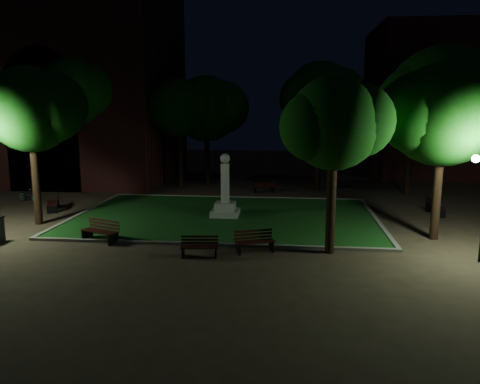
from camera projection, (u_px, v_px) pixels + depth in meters
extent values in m
plane|color=#433327|center=(219.00, 227.00, 22.14)|extent=(80.00, 80.00, 0.00)
cube|color=#184A18|center=(225.00, 216.00, 24.09)|extent=(15.00, 10.00, 0.08)
cube|color=slate|center=(208.00, 244.00, 19.10)|extent=(15.40, 0.20, 0.12)
cube|color=slate|center=(237.00, 197.00, 29.08)|extent=(15.40, 0.20, 0.12)
cube|color=slate|center=(84.00, 212.00, 24.90)|extent=(0.20, 10.00, 0.12)
cube|color=slate|center=(376.00, 220.00, 23.28)|extent=(0.20, 10.00, 0.12)
cube|color=#A09C94|center=(225.00, 213.00, 24.06)|extent=(1.40, 1.40, 0.30)
cube|color=#A09C94|center=(225.00, 206.00, 24.00)|extent=(1.00, 1.00, 0.40)
cylinder|color=#A09C94|center=(225.00, 183.00, 23.78)|extent=(0.44, 0.44, 2.00)
sphere|color=#A09C94|center=(225.00, 159.00, 23.56)|extent=(0.50, 0.50, 0.50)
cube|color=#552120|center=(42.00, 82.00, 36.19)|extent=(20.00, 12.00, 15.00)
cube|color=black|center=(53.00, 138.00, 32.19)|extent=(5.00, 3.00, 7.00)
cylinder|color=black|center=(50.00, 86.00, 31.56)|extent=(5.00, 3.00, 5.00)
plane|color=red|center=(62.00, 137.00, 33.36)|extent=(6.30, 0.00, 6.30)
cube|color=#552120|center=(470.00, 102.00, 38.73)|extent=(16.00, 10.00, 12.00)
cylinder|color=black|center=(36.00, 180.00, 22.29)|extent=(0.36, 0.36, 4.29)
sphere|color=#0F4B0D|center=(30.00, 109.00, 21.69)|extent=(4.02, 4.02, 4.02)
sphere|color=#0F4B0D|center=(53.00, 107.00, 21.76)|extent=(3.22, 3.22, 3.22)
sphere|color=#0F4B0D|center=(10.00, 111.00, 21.50)|extent=(3.02, 3.02, 3.02)
cylinder|color=black|center=(180.00, 157.00, 32.66)|extent=(0.36, 0.36, 4.33)
sphere|color=#0F4B0D|center=(179.00, 108.00, 32.06)|extent=(3.99, 3.99, 3.99)
sphere|color=#0F4B0D|center=(194.00, 106.00, 32.13)|extent=(3.19, 3.19, 3.19)
sphere|color=#0F4B0D|center=(167.00, 109.00, 31.87)|extent=(2.99, 2.99, 2.99)
cylinder|color=black|center=(318.00, 155.00, 31.49)|extent=(0.36, 0.36, 4.84)
sphere|color=#0F4B0D|center=(320.00, 97.00, 30.81)|extent=(4.66, 4.66, 4.66)
sphere|color=#0F4B0D|center=(338.00, 95.00, 30.86)|extent=(3.73, 3.73, 3.73)
sphere|color=#0F4B0D|center=(306.00, 98.00, 30.63)|extent=(3.50, 3.50, 3.50)
cylinder|color=black|center=(409.00, 163.00, 29.84)|extent=(0.36, 0.36, 4.11)
sphere|color=#0F4B0D|center=(412.00, 112.00, 29.26)|extent=(3.94, 3.94, 3.94)
sphere|color=#0F4B0D|center=(428.00, 110.00, 29.33)|extent=(3.16, 3.16, 3.16)
sphere|color=#0F4B0D|center=(400.00, 113.00, 29.07)|extent=(2.96, 2.96, 2.96)
cylinder|color=black|center=(437.00, 192.00, 19.73)|extent=(0.36, 0.36, 4.14)
sphere|color=#0F4B0D|center=(444.00, 106.00, 19.09)|extent=(4.94, 4.94, 4.94)
sphere|color=#0F4B0D|center=(474.00, 104.00, 19.14)|extent=(3.95, 3.95, 3.95)
sphere|color=#0F4B0D|center=(420.00, 109.00, 18.92)|extent=(3.70, 3.70, 3.70)
cylinder|color=black|center=(331.00, 203.00, 17.85)|extent=(0.36, 0.36, 3.93)
sphere|color=#0F4B0D|center=(334.00, 123.00, 17.31)|extent=(3.51, 3.51, 3.51)
sphere|color=#0F4B0D|center=(357.00, 121.00, 17.39)|extent=(2.80, 2.80, 2.80)
sphere|color=#0F4B0D|center=(315.00, 126.00, 17.11)|extent=(2.63, 2.63, 2.63)
cylinder|color=black|center=(80.00, 153.00, 31.38)|extent=(0.36, 0.36, 5.14)
sphere|color=#0F4B0D|center=(77.00, 92.00, 30.67)|extent=(4.66, 4.66, 4.66)
sphere|color=#0F4B0D|center=(95.00, 91.00, 30.72)|extent=(3.73, 3.73, 3.73)
sphere|color=#0F4B0D|center=(61.00, 94.00, 30.49)|extent=(3.49, 3.49, 3.49)
cylinder|color=black|center=(207.00, 157.00, 33.97)|extent=(0.36, 0.36, 4.07)
sphere|color=#0F4B0D|center=(207.00, 109.00, 33.36)|extent=(4.69, 4.69, 4.69)
sphere|color=#0F4B0D|center=(223.00, 107.00, 33.41)|extent=(3.75, 3.75, 3.75)
sphere|color=#0F4B0D|center=(193.00, 110.00, 33.18)|extent=(3.51, 3.51, 3.51)
sphere|color=#D8FFD8|center=(476.00, 159.00, 16.50)|extent=(0.28, 0.28, 0.28)
cylinder|color=black|center=(70.00, 158.00, 31.52)|extent=(0.12, 0.12, 4.47)
cylinder|color=black|center=(68.00, 124.00, 31.12)|extent=(0.90, 0.08, 0.08)
sphere|color=#D8FFD8|center=(61.00, 124.00, 31.16)|extent=(0.28, 0.28, 0.28)
sphere|color=#D8FFD8|center=(74.00, 124.00, 31.07)|extent=(0.28, 0.28, 0.28)
cylinder|color=black|center=(406.00, 158.00, 30.62)|extent=(0.12, 0.12, 4.56)
cylinder|color=black|center=(408.00, 123.00, 30.21)|extent=(0.90, 0.08, 0.08)
sphere|color=#D8FFD8|center=(401.00, 123.00, 30.26)|extent=(0.28, 0.28, 0.28)
sphere|color=#D8FFD8|center=(416.00, 123.00, 30.16)|extent=(0.28, 0.28, 0.28)
cube|color=black|center=(183.00, 252.00, 17.63)|extent=(0.11, 0.49, 0.39)
cube|color=black|center=(216.00, 252.00, 17.64)|extent=(0.11, 0.49, 0.39)
cube|color=black|center=(199.00, 248.00, 17.41)|extent=(1.42, 0.23, 0.04)
cube|color=black|center=(199.00, 247.00, 17.53)|extent=(1.42, 0.23, 0.04)
cube|color=black|center=(200.00, 246.00, 17.65)|extent=(1.42, 0.23, 0.04)
cube|color=black|center=(200.00, 245.00, 17.77)|extent=(1.42, 0.23, 0.04)
cube|color=black|center=(200.00, 243.00, 17.81)|extent=(1.42, 0.21, 0.09)
cube|color=black|center=(200.00, 240.00, 17.79)|extent=(1.42, 0.21, 0.09)
cube|color=black|center=(200.00, 237.00, 17.76)|extent=(1.42, 0.21, 0.09)
cube|color=black|center=(238.00, 248.00, 18.03)|extent=(0.25, 0.52, 0.43)
cube|color=black|center=(271.00, 246.00, 18.38)|extent=(0.25, 0.52, 0.43)
cube|color=black|center=(257.00, 243.00, 17.96)|extent=(1.47, 0.64, 0.04)
cube|color=black|center=(256.00, 242.00, 18.09)|extent=(1.47, 0.64, 0.04)
cube|color=black|center=(255.00, 241.00, 18.22)|extent=(1.47, 0.64, 0.04)
cube|color=black|center=(254.00, 240.00, 18.35)|extent=(1.47, 0.64, 0.04)
cube|color=black|center=(253.00, 237.00, 18.39)|extent=(1.46, 0.62, 0.09)
cube|color=black|center=(253.00, 234.00, 18.36)|extent=(1.46, 0.62, 0.09)
cube|color=black|center=(253.00, 231.00, 18.34)|extent=(1.46, 0.62, 0.09)
cube|color=black|center=(87.00, 234.00, 19.96)|extent=(0.27, 0.56, 0.46)
cube|color=black|center=(113.00, 239.00, 19.28)|extent=(0.27, 0.56, 0.46)
cube|color=black|center=(96.00, 232.00, 19.38)|extent=(1.58, 0.71, 0.04)
cube|color=black|center=(98.00, 231.00, 19.51)|extent=(1.58, 0.71, 0.04)
cube|color=black|center=(101.00, 231.00, 19.63)|extent=(1.58, 0.71, 0.04)
cube|color=black|center=(103.00, 230.00, 19.76)|extent=(1.58, 0.71, 0.04)
cube|color=black|center=(104.00, 227.00, 19.80)|extent=(1.57, 0.67, 0.10)
cube|color=black|center=(104.00, 224.00, 19.77)|extent=(1.57, 0.67, 0.10)
cube|color=black|center=(104.00, 220.00, 19.74)|extent=(1.57, 0.67, 0.10)
cube|color=black|center=(54.00, 204.00, 26.22)|extent=(0.52, 0.27, 0.44)
cube|color=black|center=(52.00, 209.00, 24.91)|extent=(0.52, 0.27, 0.44)
cube|color=black|center=(48.00, 203.00, 25.46)|extent=(0.72, 1.49, 0.04)
cube|color=black|center=(51.00, 203.00, 25.50)|extent=(0.72, 1.49, 0.04)
cube|color=black|center=(54.00, 203.00, 25.54)|extent=(0.72, 1.49, 0.04)
cube|color=black|center=(57.00, 202.00, 25.58)|extent=(0.72, 1.49, 0.04)
cube|color=black|center=(58.00, 201.00, 25.58)|extent=(0.69, 1.47, 0.10)
cube|color=black|center=(58.00, 198.00, 25.56)|extent=(0.69, 1.47, 0.10)
cube|color=black|center=(57.00, 196.00, 25.53)|extent=(0.69, 1.47, 0.10)
cube|color=black|center=(440.00, 214.00, 23.84)|extent=(0.56, 0.07, 0.45)
cube|color=black|center=(431.00, 208.00, 25.24)|extent=(0.56, 0.07, 0.45)
cube|color=black|center=(440.00, 206.00, 24.48)|extent=(0.13, 1.63, 0.04)
cube|color=black|center=(437.00, 206.00, 24.49)|extent=(0.13, 1.63, 0.04)
cube|color=black|center=(434.00, 206.00, 24.50)|extent=(0.13, 1.63, 0.04)
cube|color=black|center=(432.00, 206.00, 24.51)|extent=(0.13, 1.63, 0.04)
cube|color=black|center=(430.00, 204.00, 24.50)|extent=(0.10, 1.63, 0.10)
cube|color=black|center=(431.00, 202.00, 24.48)|extent=(0.10, 1.63, 0.10)
cube|color=black|center=(431.00, 199.00, 24.45)|extent=(0.10, 1.63, 0.10)
cube|color=black|center=(273.00, 189.00, 31.12)|extent=(0.22, 0.46, 0.38)
cube|color=black|center=(255.00, 190.00, 30.82)|extent=(0.22, 0.46, 0.38)
cube|color=black|center=(263.00, 186.00, 31.11)|extent=(1.30, 0.57, 0.03)
cube|color=black|center=(264.00, 187.00, 31.00)|extent=(1.30, 0.57, 0.03)
cube|color=black|center=(264.00, 187.00, 30.88)|extent=(1.30, 0.57, 0.03)
cube|color=black|center=(265.00, 187.00, 30.77)|extent=(1.30, 0.57, 0.03)
cube|color=black|center=(265.00, 186.00, 30.71)|extent=(1.29, 0.54, 0.08)
cube|color=black|center=(265.00, 184.00, 30.69)|extent=(1.29, 0.54, 0.08)
cube|color=black|center=(265.00, 183.00, 30.66)|extent=(1.29, 0.54, 0.08)
imported|color=black|center=(29.00, 195.00, 27.95)|extent=(1.68, 1.09, 0.83)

